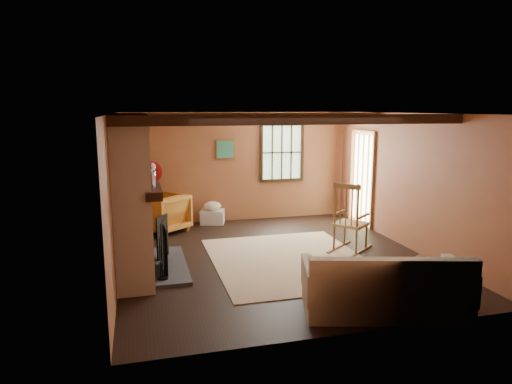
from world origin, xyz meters
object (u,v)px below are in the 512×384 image
object	(u,v)px
laundry_basket	(212,217)
armchair	(164,213)
sofa	(385,291)
fireplace	(135,200)
rocking_chair	(350,222)

from	to	relation	value
laundry_basket	armchair	size ratio (longest dim) A/B	0.59
sofa	laundry_basket	distance (m)	5.09
fireplace	laundry_basket	distance (m)	3.16
rocking_chair	laundry_basket	bearing A→B (deg)	-0.16
laundry_basket	armchair	distance (m)	1.16
rocking_chair	laundry_basket	size ratio (longest dim) A/B	2.47
laundry_basket	armchair	bearing A→B (deg)	-159.60
sofa	armchair	xyz separation A→B (m)	(-2.40, 4.52, 0.10)
rocking_chair	laundry_basket	world-z (taller)	rocking_chair
rocking_chair	armchair	size ratio (longest dim) A/B	1.45
rocking_chair	laundry_basket	distance (m)	3.25
fireplace	sofa	distance (m)	3.85
armchair	fireplace	bearing A→B (deg)	38.19
fireplace	rocking_chair	distance (m)	3.66
fireplace	rocking_chair	world-z (taller)	fireplace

